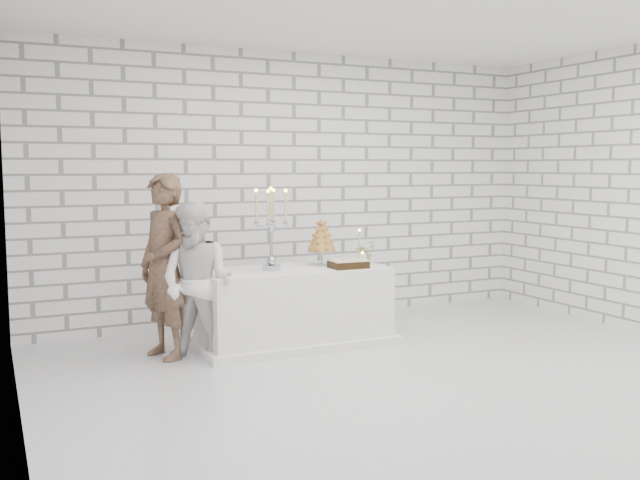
{
  "coord_description": "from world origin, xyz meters",
  "views": [
    {
      "loc": [
        -3.15,
        -4.82,
        1.74
      ],
      "look_at": [
        -0.34,
        1.1,
        1.05
      ],
      "focal_mm": 39.54,
      "sensor_mm": 36.0,
      "label": 1
    }
  ],
  "objects_px": {
    "groom": "(164,266)",
    "croquembouche": "(321,242)",
    "cake_table": "(294,306)",
    "candelabra": "(271,229)",
    "bride": "(197,283)"
  },
  "relations": [
    {
      "from": "groom",
      "to": "croquembouche",
      "type": "xyz_separation_m",
      "value": [
        1.59,
        0.05,
        0.15
      ]
    },
    {
      "from": "cake_table",
      "to": "candelabra",
      "type": "xyz_separation_m",
      "value": [
        -0.24,
        -0.01,
        0.77
      ]
    },
    {
      "from": "groom",
      "to": "bride",
      "type": "xyz_separation_m",
      "value": [
        0.22,
        -0.3,
        -0.12
      ]
    },
    {
      "from": "bride",
      "to": "croquembouche",
      "type": "relative_size",
      "value": 3.04
    },
    {
      "from": "groom",
      "to": "candelabra",
      "type": "xyz_separation_m",
      "value": [
        1.01,
        -0.07,
        0.31
      ]
    },
    {
      "from": "candelabra",
      "to": "croquembouche",
      "type": "bearing_deg",
      "value": 10.91
    },
    {
      "from": "cake_table",
      "to": "groom",
      "type": "bearing_deg",
      "value": 177.35
    },
    {
      "from": "croquembouche",
      "to": "bride",
      "type": "bearing_deg",
      "value": -165.91
    },
    {
      "from": "groom",
      "to": "bride",
      "type": "relative_size",
      "value": 1.17
    },
    {
      "from": "cake_table",
      "to": "croquembouche",
      "type": "xyz_separation_m",
      "value": [
        0.34,
        0.1,
        0.61
      ]
    },
    {
      "from": "bride",
      "to": "candelabra",
      "type": "relative_size",
      "value": 1.8
    },
    {
      "from": "cake_table",
      "to": "candelabra",
      "type": "distance_m",
      "value": 0.81
    },
    {
      "from": "candelabra",
      "to": "croquembouche",
      "type": "height_order",
      "value": "candelabra"
    },
    {
      "from": "cake_table",
      "to": "candelabra",
      "type": "relative_size",
      "value": 2.26
    },
    {
      "from": "bride",
      "to": "croquembouche",
      "type": "distance_m",
      "value": 1.44
    }
  ]
}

